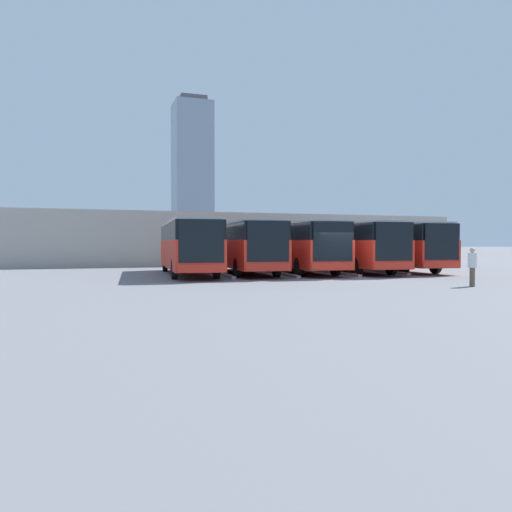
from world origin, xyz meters
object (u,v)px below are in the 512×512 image
bus_3 (243,245)px  pedestrian (472,266)px  bus_1 (348,245)px  bus_4 (188,245)px  bus_0 (390,245)px  bus_2 (297,245)px

bus_3 → pedestrian: 14.39m
bus_1 → bus_4: size_ratio=1.00×
bus_0 → bus_2: same height
bus_0 → bus_4: 14.41m
bus_1 → bus_2: 3.62m
bus_0 → pedestrian: (4.13, 12.56, -0.88)m
bus_1 → bus_0: bearing=-167.7°
bus_0 → pedestrian: bus_0 is taller
pedestrian → bus_2: bearing=-133.5°
bus_2 → bus_4: 7.20m
bus_3 → bus_2: bearing=179.8°
bus_0 → bus_2: bearing=5.8°
bus_2 → bus_4: bearing=4.5°
bus_0 → pedestrian: 13.26m
bus_0 → bus_3: bearing=3.8°
bus_0 → bus_3: 10.81m
bus_1 → bus_2: same height
pedestrian → bus_1: bearing=-149.9°
bus_3 → pedestrian: bearing=122.3°
bus_4 → bus_3: bearing=-170.9°
bus_0 → pedestrian: size_ratio=7.26×
bus_2 → pedestrian: size_ratio=7.26×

